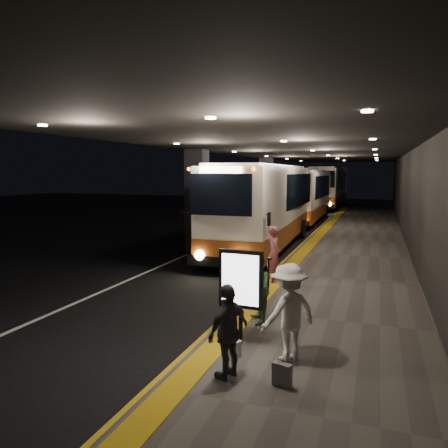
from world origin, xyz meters
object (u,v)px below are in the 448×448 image
Objects in this scene: bag_plain at (234,348)px; info_sign at (241,281)px; stanchion_post at (268,277)px; coach_main at (264,210)px; coach_second at (305,198)px; passenger_waiting_green at (256,288)px; passenger_waiting_grey at (228,331)px; passenger_waiting_white at (289,312)px; bag_polka at (282,375)px; coach_third at (329,189)px; passenger_boarding at (274,254)px.

bag_plain is 0.16× the size of info_sign.
info_sign is at bearing -85.13° from stanchion_post.
coach_main is 8.03m from stanchion_post.
bag_plain is (2.44, -23.43, -1.37)m from coach_second.
passenger_waiting_grey is (0.25, -2.63, -0.01)m from passenger_waiting_green.
passenger_waiting_white is 1.12× the size of passenger_waiting_grey.
coach_second is at bearing 98.20° from bag_polka.
coach_third reaches higher than bag_polka.
coach_main is 7.52× the size of passenger_waiting_green.
bag_polka reaches higher than bag_plain.
coach_third is at bearing 93.27° from stanchion_post.
passenger_waiting_white is 5.88× the size of bag_plain.
stanchion_post is at bearing 170.92° from passenger_boarding.
passenger_waiting_grey is 1.04m from bag_plain.
passenger_boarding is at bearing 97.18° from stanchion_post.
coach_third is 35.69m from info_sign.
bag_plain is (-0.17, 0.82, -0.63)m from passenger_waiting_grey.
bag_polka is at bearing -84.48° from coach_third.
coach_third reaches higher than passenger_boarding.
passenger_waiting_green is at bearing -84.38° from coach_second.
coach_second reaches higher than passenger_waiting_green.
passenger_waiting_grey is 5.25× the size of bag_plain.
passenger_boarding is 5.78× the size of bag_plain.
coach_third is at bearing 95.02° from bag_polka.
info_sign is (2.38, -22.85, -0.26)m from coach_second.
passenger_waiting_green is at bearing 93.87° from info_sign.
bag_polka is at bearing -38.00° from bag_plain.
passenger_waiting_grey is 0.84× the size of info_sign.
stanchion_post is (-0.30, 3.51, -0.75)m from info_sign.
passenger_boarding is at bearing -152.31° from passenger_waiting_grey.
coach_main is 12.87m from passenger_waiting_grey.
coach_second is 23.60m from bag_plain.
passenger_waiting_green is at bearing 113.30° from bag_polka.
stanchion_post is (-0.36, 4.09, 0.35)m from bag_plain.
passenger_waiting_green is 2.94m from bag_polka.
bag_plain is at bearing -84.94° from stanchion_post.
info_sign reaches higher than passenger_boarding.
coach_second is 0.91× the size of coach_third.
coach_main is at bearing 105.15° from stanchion_post.
coach_main reaches higher than coach_second.
coach_main is at bearing -90.60° from coach_second.
coach_third reaches higher than coach_second.
coach_second is at bearing -152.54° from passenger_waiting_grey.
bag_plain is (2.20, -36.20, -1.53)m from coach_third.
coach_third is 7.80× the size of passenger_waiting_grey.
coach_main reaches higher than bag_polka.
passenger_waiting_grey is at bearing -83.87° from stanchion_post.
passenger_waiting_green reaches higher than bag_plain.
passenger_boarding is (1.66, -30.69, -0.82)m from coach_third.
passenger_waiting_white is at bearing 10.56° from bag_plain.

